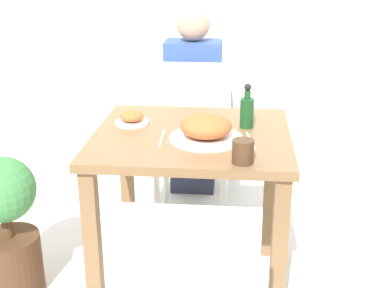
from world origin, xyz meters
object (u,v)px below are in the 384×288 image
chair_far (194,135)px  person_figure (193,103)px  food_plate (206,129)px  side_plate (132,118)px  sauce_bottle (247,111)px  drink_cup (243,152)px  potted_plant_left (7,225)px

chair_far → person_figure: size_ratio=0.76×
food_plate → side_plate: (-0.34, 0.17, -0.02)m
chair_far → food_plate: chair_far is taller
sauce_bottle → person_figure: person_figure is taller
chair_far → food_plate: 0.88m
chair_far → person_figure: (-0.04, 0.36, 0.08)m
drink_cup → chair_far: bearing=104.3°
potted_plant_left → person_figure: bearing=58.6°
chair_far → potted_plant_left: size_ratio=1.34×
chair_far → side_plate: size_ratio=5.89×
sauce_bottle → potted_plant_left: (-1.04, -0.19, -0.50)m
chair_far → sauce_bottle: size_ratio=4.58×
person_figure → drink_cup: bearing=-77.8°
side_plate → person_figure: size_ratio=0.13×
chair_far → potted_plant_left: chair_far is taller
sauce_bottle → potted_plant_left: bearing=-169.6°
food_plate → person_figure: bearing=97.5°
chair_far → drink_cup: chair_far is taller
drink_cup → person_figure: size_ratio=0.07×
food_plate → person_figure: (-0.15, 1.17, -0.24)m
sauce_bottle → chair_far: bearing=113.7°
food_plate → sauce_bottle: (0.16, 0.17, 0.03)m
potted_plant_left → person_figure: person_figure is taller
food_plate → sauce_bottle: 0.24m
side_plate → potted_plant_left: bearing=-160.0°
drink_cup → person_figure: (-0.30, 1.40, -0.24)m
side_plate → sauce_bottle: 0.51m
side_plate → drink_cup: size_ratio=1.73×
food_plate → side_plate: bearing=152.8°
food_plate → sauce_bottle: size_ratio=1.54×
sauce_bottle → food_plate: bearing=-134.2°
potted_plant_left → food_plate: bearing=1.5°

